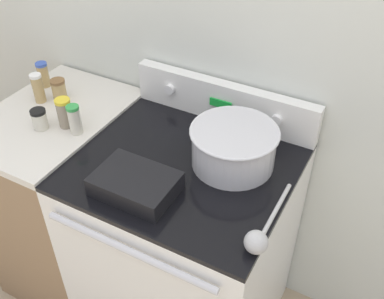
{
  "coord_description": "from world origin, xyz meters",
  "views": [
    {
      "loc": [
        0.59,
        -0.7,
        1.93
      ],
      "look_at": [
        0.02,
        0.36,
        0.98
      ],
      "focal_mm": 42.0,
      "sensor_mm": 36.0,
      "label": 1
    }
  ],
  "objects_px": {
    "spice_jar_brown_cap": "(59,90)",
    "spice_jar_black_cap": "(40,119)",
    "spice_jar_yellow_cap": "(65,113)",
    "spice_jar_white_cap": "(38,88)",
    "mixing_bowl": "(234,145)",
    "spice_jar_blue_cap": "(43,74)",
    "ladle": "(259,238)",
    "spice_jar_green_cap": "(75,119)",
    "casserole_dish": "(135,183)"
  },
  "relations": [
    {
      "from": "spice_jar_brown_cap",
      "to": "spice_jar_black_cap",
      "type": "bearing_deg",
      "value": -68.86
    },
    {
      "from": "spice_jar_yellow_cap",
      "to": "spice_jar_white_cap",
      "type": "xyz_separation_m",
      "value": [
        -0.21,
        0.08,
        0.0
      ]
    },
    {
      "from": "mixing_bowl",
      "to": "spice_jar_black_cap",
      "type": "xyz_separation_m",
      "value": [
        -0.72,
        -0.17,
        -0.03
      ]
    },
    {
      "from": "spice_jar_yellow_cap",
      "to": "spice_jar_brown_cap",
      "type": "xyz_separation_m",
      "value": [
        -0.15,
        0.13,
        -0.01
      ]
    },
    {
      "from": "spice_jar_yellow_cap",
      "to": "spice_jar_blue_cap",
      "type": "xyz_separation_m",
      "value": [
        -0.28,
        0.19,
        -0.0
      ]
    },
    {
      "from": "spice_jar_brown_cap",
      "to": "spice_jar_blue_cap",
      "type": "bearing_deg",
      "value": 158.34
    },
    {
      "from": "spice_jar_yellow_cap",
      "to": "ladle",
      "type": "bearing_deg",
      "value": -12.09
    },
    {
      "from": "spice_jar_brown_cap",
      "to": "spice_jar_white_cap",
      "type": "distance_m",
      "value": 0.08
    },
    {
      "from": "spice_jar_green_cap",
      "to": "spice_jar_yellow_cap",
      "type": "height_order",
      "value": "same"
    },
    {
      "from": "spice_jar_yellow_cap",
      "to": "spice_jar_black_cap",
      "type": "distance_m",
      "value": 0.1
    },
    {
      "from": "spice_jar_yellow_cap",
      "to": "spice_jar_brown_cap",
      "type": "distance_m",
      "value": 0.2
    },
    {
      "from": "mixing_bowl",
      "to": "spice_jar_yellow_cap",
      "type": "height_order",
      "value": "mixing_bowl"
    },
    {
      "from": "mixing_bowl",
      "to": "spice_jar_white_cap",
      "type": "xyz_separation_m",
      "value": [
        -0.86,
        -0.03,
        -0.01
      ]
    },
    {
      "from": "ladle",
      "to": "spice_jar_brown_cap",
      "type": "distance_m",
      "value": 1.06
    },
    {
      "from": "ladle",
      "to": "spice_jar_brown_cap",
      "type": "relative_size",
      "value": 3.66
    },
    {
      "from": "ladle",
      "to": "spice_jar_yellow_cap",
      "type": "distance_m",
      "value": 0.88
    },
    {
      "from": "mixing_bowl",
      "to": "spice_jar_green_cap",
      "type": "height_order",
      "value": "mixing_bowl"
    },
    {
      "from": "spice_jar_green_cap",
      "to": "spice_jar_blue_cap",
      "type": "relative_size",
      "value": 1.06
    },
    {
      "from": "casserole_dish",
      "to": "spice_jar_yellow_cap",
      "type": "relative_size",
      "value": 2.24
    },
    {
      "from": "spice_jar_brown_cap",
      "to": "spice_jar_white_cap",
      "type": "bearing_deg",
      "value": -140.31
    },
    {
      "from": "ladle",
      "to": "spice_jar_white_cap",
      "type": "xyz_separation_m",
      "value": [
        -1.07,
        0.27,
        0.04
      ]
    },
    {
      "from": "ladle",
      "to": "spice_jar_yellow_cap",
      "type": "xyz_separation_m",
      "value": [
        -0.86,
        0.18,
        0.04
      ]
    },
    {
      "from": "mixing_bowl",
      "to": "spice_jar_yellow_cap",
      "type": "relative_size",
      "value": 2.59
    },
    {
      "from": "spice_jar_yellow_cap",
      "to": "spice_jar_brown_cap",
      "type": "height_order",
      "value": "spice_jar_yellow_cap"
    },
    {
      "from": "casserole_dish",
      "to": "spice_jar_yellow_cap",
      "type": "bearing_deg",
      "value": 158.94
    },
    {
      "from": "spice_jar_brown_cap",
      "to": "spice_jar_white_cap",
      "type": "height_order",
      "value": "spice_jar_white_cap"
    },
    {
      "from": "spice_jar_yellow_cap",
      "to": "spice_jar_green_cap",
      "type": "bearing_deg",
      "value": -15.38
    },
    {
      "from": "mixing_bowl",
      "to": "spice_jar_blue_cap",
      "type": "relative_size",
      "value": 2.76
    },
    {
      "from": "mixing_bowl",
      "to": "spice_jar_black_cap",
      "type": "height_order",
      "value": "mixing_bowl"
    },
    {
      "from": "spice_jar_black_cap",
      "to": "spice_jar_white_cap",
      "type": "xyz_separation_m",
      "value": [
        -0.14,
        0.14,
        0.02
      ]
    },
    {
      "from": "ladle",
      "to": "spice_jar_blue_cap",
      "type": "bearing_deg",
      "value": 161.99
    },
    {
      "from": "spice_jar_black_cap",
      "to": "spice_jar_brown_cap",
      "type": "relative_size",
      "value": 0.89
    },
    {
      "from": "spice_jar_black_cap",
      "to": "spice_jar_brown_cap",
      "type": "xyz_separation_m",
      "value": [
        -0.07,
        0.19,
        0.0
      ]
    },
    {
      "from": "mixing_bowl",
      "to": "casserole_dish",
      "type": "height_order",
      "value": "mixing_bowl"
    },
    {
      "from": "spice_jar_blue_cap",
      "to": "spice_jar_black_cap",
      "type": "bearing_deg",
      "value": -49.96
    },
    {
      "from": "spice_jar_black_cap",
      "to": "spice_jar_brown_cap",
      "type": "bearing_deg",
      "value": 111.14
    },
    {
      "from": "spice_jar_white_cap",
      "to": "casserole_dish",
      "type": "bearing_deg",
      "value": -21.23
    },
    {
      "from": "spice_jar_green_cap",
      "to": "casserole_dish",
      "type": "bearing_deg",
      "value": -21.99
    },
    {
      "from": "ladle",
      "to": "spice_jar_green_cap",
      "type": "bearing_deg",
      "value": 168.17
    },
    {
      "from": "mixing_bowl",
      "to": "spice_jar_yellow_cap",
      "type": "distance_m",
      "value": 0.65
    },
    {
      "from": "ladle",
      "to": "spice_jar_brown_cap",
      "type": "bearing_deg",
      "value": 162.48
    },
    {
      "from": "spice_jar_green_cap",
      "to": "spice_jar_black_cap",
      "type": "xyz_separation_m",
      "value": [
        -0.14,
        -0.04,
        -0.02
      ]
    },
    {
      "from": "ladle",
      "to": "spice_jar_green_cap",
      "type": "distance_m",
      "value": 0.81
    },
    {
      "from": "mixing_bowl",
      "to": "ladle",
      "type": "relative_size",
      "value": 0.92
    },
    {
      "from": "ladle",
      "to": "spice_jar_white_cap",
      "type": "relative_size",
      "value": 2.66
    },
    {
      "from": "spice_jar_yellow_cap",
      "to": "spice_jar_blue_cap",
      "type": "distance_m",
      "value": 0.34
    },
    {
      "from": "spice_jar_blue_cap",
      "to": "casserole_dish",
      "type": "bearing_deg",
      "value": -26.36
    },
    {
      "from": "spice_jar_green_cap",
      "to": "spice_jar_white_cap",
      "type": "height_order",
      "value": "spice_jar_white_cap"
    },
    {
      "from": "spice_jar_green_cap",
      "to": "spice_jar_yellow_cap",
      "type": "relative_size",
      "value": 1.0
    },
    {
      "from": "casserole_dish",
      "to": "spice_jar_white_cap",
      "type": "relative_size",
      "value": 2.11
    }
  ]
}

